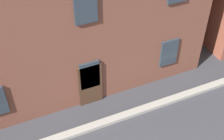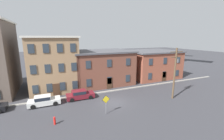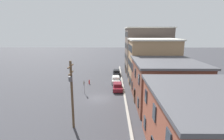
% 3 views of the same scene
% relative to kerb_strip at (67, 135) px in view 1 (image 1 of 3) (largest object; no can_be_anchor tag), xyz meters
% --- Properties ---
extents(kerb_strip, '(56.00, 0.36, 0.16)m').
position_rel_kerb_strip_xyz_m(kerb_strip, '(0.00, 0.00, 0.00)').
color(kerb_strip, '#9E998E').
rests_on(kerb_strip, ground_plane).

